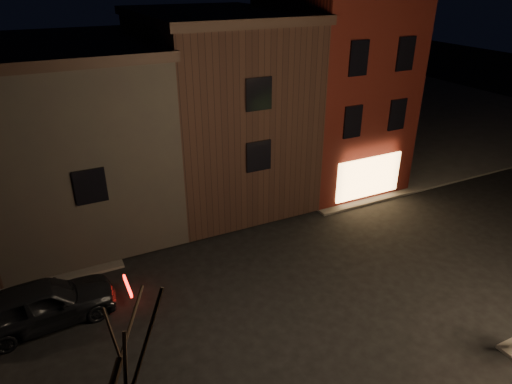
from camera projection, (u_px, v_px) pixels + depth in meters
ground at (288, 303)px, 17.04m from camera, size 120.00×120.00×0.00m
sidewalk_far_right at (369, 108)px, 41.15m from camera, size 30.00×30.00×0.12m
corner_building at (330, 86)px, 25.54m from camera, size 6.50×8.50×10.50m
row_building_a at (216, 105)px, 24.02m from camera, size 7.30×10.30×9.40m
row_building_b at (72, 134)px, 21.34m from camera, size 7.80×10.30×8.40m
parked_car_a at (43, 304)px, 15.74m from camera, size 4.98×2.30×1.65m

